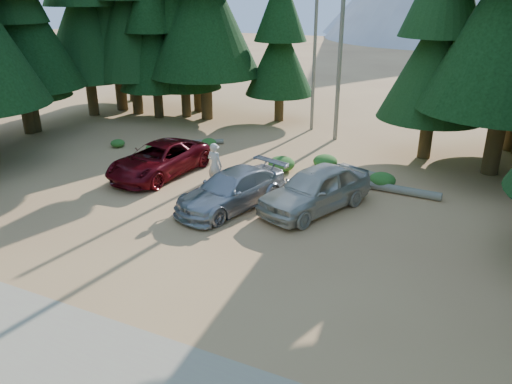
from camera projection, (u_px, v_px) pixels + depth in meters
ground at (190, 240)px, 17.55m from camera, size 160.00×160.00×0.00m
gravel_strip at (45, 353)px, 12.12m from camera, size 26.00×3.50×0.01m
forest_belt_north at (324, 136)px, 30.08m from camera, size 36.00×7.00×22.00m
snag_front at (341, 33)px, 27.07m from camera, size 0.24×0.24×12.00m
snag_back at (315, 47)px, 29.50m from camera, size 0.20×0.20×10.00m
red_pickup at (159, 160)px, 23.45m from camera, size 2.96×5.70×1.53m
silver_minivan_center at (231, 190)px, 19.96m from camera, size 3.50×5.52×1.49m
silver_minivan_right at (315, 189)px, 19.72m from camera, size 3.89×5.56×1.76m
frisbee_player at (215, 165)px, 20.94m from camera, size 0.77×0.56×1.95m
log_left at (189, 142)px, 28.24m from camera, size 3.43×2.27×0.28m
log_mid at (346, 168)px, 24.17m from camera, size 3.52×1.21×0.29m
log_right at (375, 186)px, 21.94m from camera, size 5.60×0.60×0.36m
shrub_far_left at (156, 149)px, 26.61m from camera, size 1.10×1.10×0.60m
shrub_left at (209, 143)px, 27.86m from camera, size 0.86×0.86×0.47m
shrub_center_left at (281, 164)px, 24.14m from camera, size 1.29×1.29×0.71m
shrub_center_right at (314, 171)px, 23.53m from camera, size 0.80×0.80×0.44m
shrub_right at (325, 161)px, 24.57m from camera, size 1.19×1.19×0.65m
shrub_far_right at (382, 180)px, 22.17m from camera, size 1.19×1.19×0.65m
shrub_edge_west at (118, 143)px, 27.83m from camera, size 0.78×0.78×0.43m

